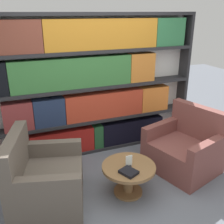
{
  "coord_description": "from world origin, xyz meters",
  "views": [
    {
      "loc": [
        -1.25,
        -2.39,
        2.25
      ],
      "look_at": [
        0.01,
        0.75,
        0.94
      ],
      "focal_mm": 42.0,
      "sensor_mm": 36.0,
      "label": 1
    }
  ],
  "objects": [
    {
      "name": "stray_book",
      "position": [
        -0.06,
        0.03,
        0.43
      ],
      "size": [
        0.23,
        0.25,
        0.04
      ],
      "color": "black",
      "rests_on": "coffee_table"
    },
    {
      "name": "table_sign",
      "position": [
        0.01,
        0.17,
        0.47
      ],
      "size": [
        0.09,
        0.06,
        0.15
      ],
      "color": "black",
      "rests_on": "coffee_table"
    },
    {
      "name": "bookshelf",
      "position": [
        -0.06,
        1.48,
        1.13
      ],
      "size": [
        3.42,
        0.3,
        2.24
      ],
      "color": "silver",
      "rests_on": "ground_plane"
    },
    {
      "name": "armchair_right",
      "position": [
        1.04,
        0.4,
        0.31
      ],
      "size": [
        1.06,
        1.14,
        0.93
      ],
      "rotation": [
        0.0,
        0.0,
        -1.28
      ],
      "color": "brown",
      "rests_on": "ground_plane"
    },
    {
      "name": "armchair_left",
      "position": [
        -1.02,
        0.4,
        0.31
      ],
      "size": [
        1.05,
        1.13,
        0.93
      ],
      "rotation": [
        0.0,
        0.0,
        1.3
      ],
      "color": "brown",
      "rests_on": "ground_plane"
    },
    {
      "name": "ground_plane",
      "position": [
        0.0,
        0.0,
        0.0
      ],
      "size": [
        14.0,
        14.0,
        0.0
      ],
      "primitive_type": "plane",
      "color": "slate"
    },
    {
      "name": "coffee_table",
      "position": [
        0.01,
        0.17,
        0.3
      ],
      "size": [
        0.69,
        0.69,
        0.41
      ],
      "color": "brown",
      "rests_on": "ground_plane"
    }
  ]
}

